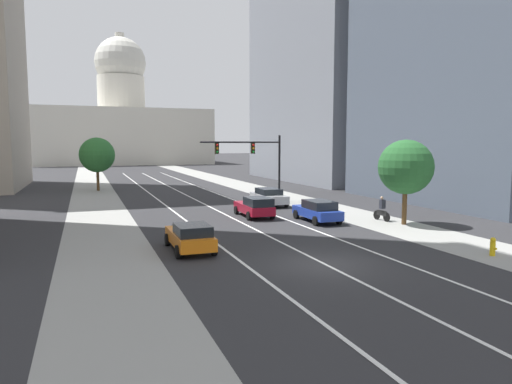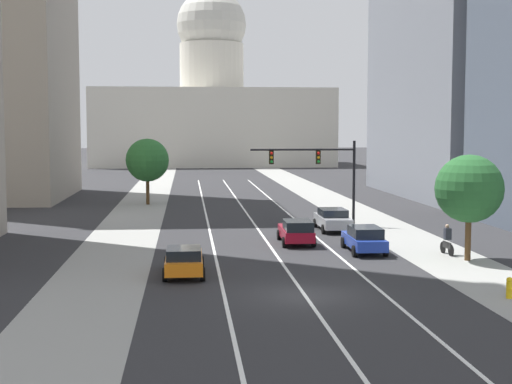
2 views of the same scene
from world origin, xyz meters
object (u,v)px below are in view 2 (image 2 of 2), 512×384
Objects in this scene: car_orange at (184,260)px; street_tree_near_right at (469,189)px; car_crimson at (296,231)px; traffic_signal_mast at (321,166)px; car_silver at (333,219)px; capitol_building at (212,112)px; fire_hydrant at (509,288)px; car_blue at (364,239)px; cyclist at (447,240)px; street_tree_mid_left at (147,160)px.

street_tree_near_right is (15.09, 2.70, 3.10)m from car_orange.
traffic_signal_mast is (2.96, 8.13, 3.55)m from car_crimson.
car_silver is at bearing -79.14° from traffic_signal_mast.
capitol_building is at bearing -2.58° from car_orange.
car_orange is 0.58× the size of traffic_signal_mast.
street_tree_near_right is at bearing 79.40° from fire_hydrant.
capitol_building is at bearing 3.63° from car_blue.
car_orange is 2.58× the size of cyclist.
car_orange is at bearing -92.68° from capitol_building.
street_tree_near_right is at bearing -69.81° from traffic_signal_mast.
cyclist is at bearing 104.56° from street_tree_near_right.
street_tree_mid_left is at bearing -96.50° from capitol_building.
capitol_building is 94.63m from car_silver.
capitol_building is at bearing 83.50° from street_tree_mid_left.
capitol_building reaches higher than fire_hydrant.
car_blue is 4.58m from cyclist.
car_crimson is 4.76m from car_blue.
car_blue is at bearing -87.75° from traffic_signal_mast.
car_silver is 18.02m from car_orange.
car_crimson reaches higher than car_orange.
car_crimson is at bearing 113.76° from fire_hydrant.
traffic_signal_mast is at bearing 99.04° from fire_hydrant.
street_tree_mid_left is (-8.57, -75.15, -6.17)m from capitol_building.
car_orange is 14.75m from fire_hydrant.
car_crimson is at bearing 46.48° from car_blue.
cyclist is at bearing -156.51° from car_silver.
cyclist reaches higher than car_orange.
car_crimson is 16.53m from fire_hydrant.
street_tree_near_right reaches higher than car_silver.
car_crimson is 9.05m from cyclist.
car_crimson is 1.00× the size of car_blue.
car_silver is at bearing -86.89° from capitol_building.
street_tree_near_right is at bearing -157.74° from car_silver.
car_silver is at bearing -54.06° from street_tree_mid_left.
capitol_building is 9.29× the size of car_silver.
fire_hydrant is at bearing -85.84° from capitol_building.
cyclist is 34.50m from street_tree_mid_left.
car_blue is (3.41, -3.33, -0.01)m from car_crimson.
car_crimson is at bearing 149.82° from car_silver.
car_crimson is 1.03× the size of car_orange.
capitol_building is at bearing 2.17° from car_crimson.
street_tree_near_right is (18.56, -31.02, -0.27)m from street_tree_mid_left.
car_blue is at bearing -60.48° from car_orange.
cyclist is (4.41, -10.34, 0.06)m from car_silver.
cyclist is 0.30× the size of street_tree_near_right.
car_blue is 12.01m from traffic_signal_mast.
car_crimson is (1.69, -99.79, -9.48)m from capitol_building.
street_tree_near_right is at bearing -126.38° from car_crimson.
street_tree_near_right is (4.89, -3.05, 3.06)m from car_blue.
fire_hydrant is at bearing -66.95° from street_tree_mid_left.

